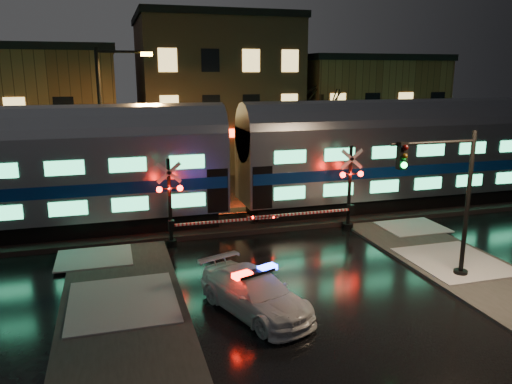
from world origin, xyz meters
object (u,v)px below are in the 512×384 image
Objects in this scene: police_car at (255,293)px; streetlight at (107,120)px; crossing_signal_right at (343,196)px; traffic_light at (448,204)px; crossing_signal_left at (179,211)px.

streetlight reaches higher than police_car.
crossing_signal_right is 1.06× the size of traffic_light.
crossing_signal_right is at bearing -31.96° from streetlight.
crossing_signal_right is at bearing 26.73° from police_car.
traffic_light is 17.73m from streetlight.
streetlight reaches higher than crossing_signal_right.
streetlight is (-11.63, 13.21, 2.14)m from traffic_light.
police_car is at bearing -163.15° from traffic_light.
streetlight is at bearing 144.33° from traffic_light.
traffic_light reaches higher than crossing_signal_right.
crossing_signal_left is at bearing -67.43° from streetlight.
streetlight reaches higher than traffic_light.
crossing_signal_right reaches higher than crossing_signal_left.
crossing_signal_right is at bearing 0.04° from crossing_signal_left.
police_car is at bearing -72.80° from streetlight.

